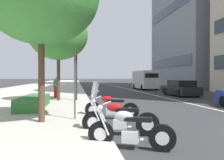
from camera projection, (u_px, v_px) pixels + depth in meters
sidewalk_right_plaza at (45, 88)px, 34.65m from camera, size 160.00×10.90×0.15m
lane_centre_stripe at (117, 86)px, 41.35m from camera, size 110.00×0.16×0.01m
motorcycle_by_sign_pole at (130, 131)px, 5.57m from camera, size 1.00×1.96×1.09m
motorcycle_mid_row at (119, 119)px, 6.91m from camera, size 0.89×2.20×1.50m
motorcycle_far_end_row at (110, 108)px, 9.54m from camera, size 1.04×2.10×1.50m
car_approaching_light at (181, 89)px, 21.00m from camera, size 4.26×2.02×1.39m
delivery_van_ahead at (145, 80)px, 31.56m from camera, size 5.33×2.25×2.49m
parking_sign_by_curb at (75, 78)px, 8.66m from camera, size 0.32×0.06×2.50m
street_lamp_with_banners at (80, 21)px, 15.80m from camera, size 1.26×2.20×8.95m
clipped_hedge_bed at (34, 102)px, 11.92m from camera, size 4.29×1.10×0.57m
street_tree_by_lamp_post at (58, 35)px, 15.48m from camera, size 3.85×3.85×5.93m
pedestrian_on_plaza at (56, 87)px, 17.68m from camera, size 0.34×0.45×1.54m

